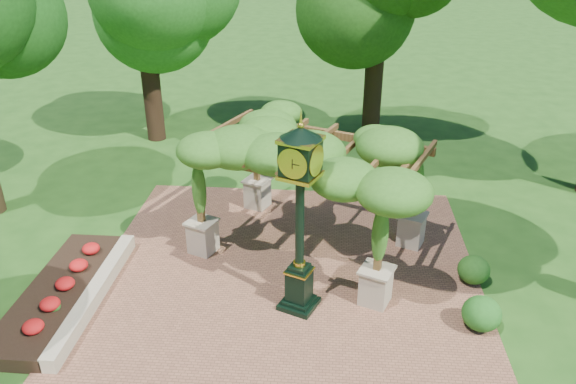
{
  "coord_description": "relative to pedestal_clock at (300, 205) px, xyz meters",
  "views": [
    {
      "loc": [
        1.04,
        -10.27,
        8.56
      ],
      "look_at": [
        0.0,
        2.5,
        2.2
      ],
      "focal_mm": 35.0,
      "sensor_mm": 36.0,
      "label": 1
    }
  ],
  "objects": [
    {
      "name": "pergola",
      "position": [
        0.09,
        2.69,
        0.23
      ],
      "size": [
        6.82,
        5.62,
        3.69
      ],
      "rotation": [
        0.0,
        0.0,
        -0.4
      ],
      "color": "tan",
      "rests_on": "brick_plaza"
    },
    {
      "name": "shrub_mid",
      "position": [
        4.39,
        1.36,
        -2.4
      ],
      "size": [
        1.04,
        1.04,
        0.73
      ],
      "primitive_type": "ellipsoid",
      "rotation": [
        0.0,
        0.0,
        0.34
      ],
      "color": "#204F16",
      "rests_on": "brick_plaza"
    },
    {
      "name": "sundial",
      "position": [
        -1.03,
        9.32,
        -2.38
      ],
      "size": [
        0.66,
        0.66,
        0.97
      ],
      "rotation": [
        0.0,
        0.0,
        -0.26
      ],
      "color": "gray",
      "rests_on": "ground"
    },
    {
      "name": "flower_bed",
      "position": [
        -5.91,
        -0.17,
        -2.62
      ],
      "size": [
        1.5,
        5.0,
        0.36
      ],
      "primitive_type": "cube",
      "color": "red",
      "rests_on": "ground"
    },
    {
      "name": "shrub_front",
      "position": [
        4.18,
        -0.46,
        -2.36
      ],
      "size": [
        1.11,
        1.11,
        0.8
      ],
      "primitive_type": "ellipsoid",
      "rotation": [
        0.0,
        0.0,
        -0.31
      ],
      "color": "#1D5518",
      "rests_on": "brick_plaza"
    },
    {
      "name": "shrub_back",
      "position": [
        2.77,
        5.91,
        -2.33
      ],
      "size": [
        1.28,
        1.28,
        0.86
      ],
      "primitive_type": "ellipsoid",
      "rotation": [
        0.0,
        0.0,
        -0.44
      ],
      "color": "#22641D",
      "rests_on": "brick_plaza"
    },
    {
      "name": "ground",
      "position": [
        -0.41,
        -0.67,
        -2.8
      ],
      "size": [
        120.0,
        120.0,
        0.0
      ],
      "primitive_type": "plane",
      "color": "#1E4714",
      "rests_on": "ground"
    },
    {
      "name": "brick_plaza",
      "position": [
        -0.41,
        0.33,
        -2.78
      ],
      "size": [
        10.0,
        12.0,
        0.04
      ],
      "primitive_type": "cube",
      "color": "brown",
      "rests_on": "ground"
    },
    {
      "name": "border_wall",
      "position": [
        -5.01,
        -0.17,
        -2.6
      ],
      "size": [
        0.35,
        5.0,
        0.4
      ],
      "primitive_type": "cube",
      "color": "#C6B793",
      "rests_on": "ground"
    },
    {
      "name": "pedestal_clock",
      "position": [
        0.0,
        0.0,
        0.0
      ],
      "size": [
        1.21,
        1.21,
        4.68
      ],
      "rotation": [
        0.0,
        0.0,
        -0.4
      ],
      "color": "black",
      "rests_on": "brick_plaza"
    }
  ]
}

